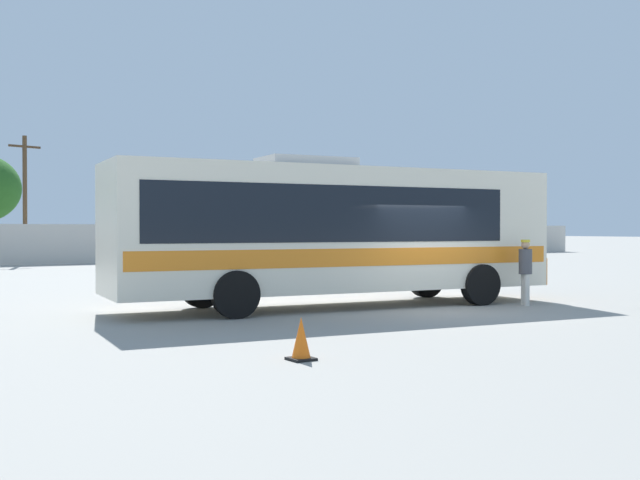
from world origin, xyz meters
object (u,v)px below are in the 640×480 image
Objects in this scene: roadside_tree_midright at (212,195)px; traffic_cone_on_apron at (301,339)px; coach_bus_cream_orange at (332,228)px; utility_pole_near at (25,196)px; roadside_tree_right at (343,192)px; attendant_by_bus_door at (525,268)px.

roadside_tree_midright reaches higher than traffic_cone_on_apron.
coach_bus_cream_orange is 28.87m from utility_pole_near.
roadside_tree_right is (24.07, 3.68, 1.01)m from utility_pole_near.
utility_pole_near is at bearing -165.68° from roadside_tree_midright.
traffic_cone_on_apron is (-4.59, -6.02, -1.64)m from coach_bus_cream_orange.
utility_pole_near is at bearing -171.31° from roadside_tree_right.
coach_bus_cream_orange is 17.88× the size of traffic_cone_on_apron.
utility_pole_near reaches higher than traffic_cone_on_apron.
coach_bus_cream_orange is at bearing 52.67° from traffic_cone_on_apron.
attendant_by_bus_door is at bearing -118.02° from roadside_tree_right.
roadside_tree_right is (22.81, 32.46, 2.79)m from coach_bus_cream_orange.
attendant_by_bus_door reaches higher than traffic_cone_on_apron.
roadside_tree_right is at bearing 61.98° from attendant_by_bus_door.
traffic_cone_on_apron is at bearing -113.02° from roadside_tree_midright.
utility_pole_near reaches higher than roadside_tree_right.
utility_pole_near is 1.13× the size of roadside_tree_midright.
roadside_tree_midright is at bearing 78.02° from attendant_by_bus_door.
roadside_tree_right reaches higher than attendant_by_bus_door.
attendant_by_bus_door is at bearing -79.88° from utility_pole_near.
coach_bus_cream_orange is at bearing -109.88° from roadside_tree_midright.
utility_pole_near is (-1.26, 28.79, 1.78)m from coach_bus_cream_orange.
roadside_tree_midright is (11.59, 32.06, 2.31)m from coach_bus_cream_orange.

